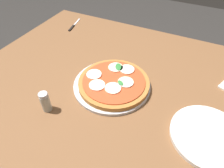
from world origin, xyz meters
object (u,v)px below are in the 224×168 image
dining_table (109,100)px  pizza (114,82)px  serving_tray (112,85)px  plate_white (208,136)px  pepper_shaker (45,102)px  knife (73,26)px

dining_table → pizza: bearing=164.9°
serving_tray → plate_white: plate_white is taller
dining_table → pepper_shaker: (0.13, 0.21, 0.14)m
plate_white → pepper_shaker: 0.54m
pepper_shaker → dining_table: bearing=-122.3°
dining_table → plate_white: 0.41m
serving_tray → pepper_shaker: pepper_shaker is taller
plate_white → pepper_shaker: pepper_shaker is taller
knife → pepper_shaker: bearing=115.8°
serving_tray → pepper_shaker: 0.26m
serving_tray → pizza: (-0.01, -0.00, 0.02)m
serving_tray → plate_white: size_ratio=1.28×
pizza → pepper_shaker: bearing=52.2°
serving_tray → pizza: size_ratio=1.10×
dining_table → pizza: (-0.03, 0.01, 0.13)m
serving_tray → knife: bearing=-39.4°
pepper_shaker → plate_white: bearing=-165.9°
dining_table → knife: size_ratio=7.43×
dining_table → pizza: pizza is taller
pizza → dining_table: bearing=-15.1°
pepper_shaker → serving_tray: bearing=-126.5°
serving_tray → knife: 0.54m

